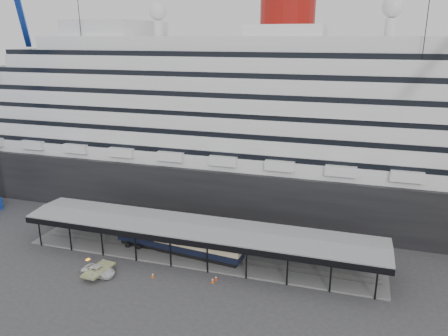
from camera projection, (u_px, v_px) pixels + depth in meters
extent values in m
plane|color=#333335|center=(187.00, 272.00, 63.43)|extent=(200.00, 200.00, 0.00)
cube|color=black|center=(243.00, 175.00, 91.25)|extent=(130.00, 30.00, 10.00)
cylinder|color=maroon|center=(288.00, 10.00, 79.59)|extent=(10.00, 10.00, 9.00)
sphere|color=silver|center=(158.00, 11.00, 86.84)|extent=(3.60, 3.60, 3.60)
sphere|color=silver|center=(393.00, 7.00, 74.43)|extent=(3.60, 3.60, 3.60)
cube|color=slate|center=(199.00, 256.00, 67.97)|extent=(56.00, 8.00, 0.24)
cube|color=slate|center=(197.00, 257.00, 67.26)|extent=(54.00, 0.08, 0.10)
cube|color=slate|center=(200.00, 253.00, 68.58)|extent=(54.00, 0.08, 0.10)
cube|color=black|center=(187.00, 243.00, 62.60)|extent=(56.00, 0.18, 0.90)
cube|color=black|center=(208.00, 219.00, 70.83)|extent=(56.00, 0.18, 0.90)
cube|color=slate|center=(198.00, 226.00, 66.50)|extent=(56.00, 9.00, 0.24)
cylinder|color=black|center=(86.00, 86.00, 84.72)|extent=(0.12, 0.12, 47.21)
cylinder|color=black|center=(417.00, 100.00, 66.56)|extent=(0.12, 0.12, 47.21)
imported|color=silver|center=(99.00, 271.00, 62.49)|extent=(5.15, 2.75, 1.38)
cube|color=black|center=(179.00, 250.00, 68.78)|extent=(20.44, 4.60, 0.68)
cube|color=black|center=(179.00, 245.00, 68.53)|extent=(21.44, 5.09, 1.06)
cube|color=beige|center=(178.00, 238.00, 68.19)|extent=(21.44, 5.13, 1.26)
cube|color=black|center=(178.00, 234.00, 67.95)|extent=(21.44, 5.09, 0.39)
cube|color=#DC5D0C|center=(153.00, 277.00, 62.08)|extent=(0.39, 0.39, 0.03)
cone|color=#DC5D0C|center=(153.00, 275.00, 61.98)|extent=(0.33, 0.33, 0.72)
cylinder|color=white|center=(153.00, 275.00, 61.96)|extent=(0.23, 0.23, 0.14)
cube|color=#F5570D|center=(213.00, 283.00, 60.74)|extent=(0.43, 0.43, 0.03)
cone|color=#F5570D|center=(213.00, 280.00, 60.63)|extent=(0.37, 0.37, 0.76)
cylinder|color=white|center=(213.00, 280.00, 60.61)|extent=(0.24, 0.24, 0.15)
cube|color=red|center=(216.00, 280.00, 61.39)|extent=(0.47, 0.47, 0.03)
cone|color=red|center=(216.00, 278.00, 61.29)|extent=(0.39, 0.39, 0.69)
cylinder|color=white|center=(216.00, 277.00, 61.27)|extent=(0.22, 0.22, 0.13)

